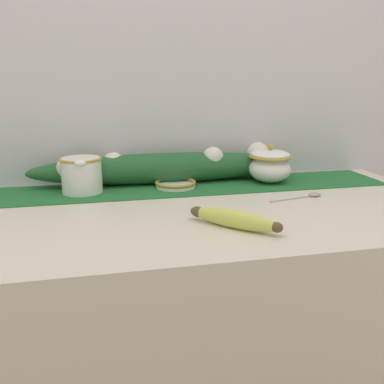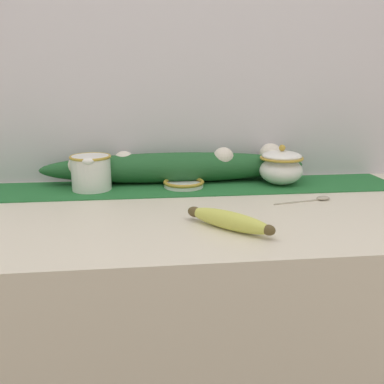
# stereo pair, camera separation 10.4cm
# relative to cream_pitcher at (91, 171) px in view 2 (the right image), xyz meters

# --- Properties ---
(countertop) EXTENTS (1.46, 0.67, 0.86)m
(countertop) POSITION_rel_cream_pitcher_xyz_m (0.25, -0.22, -0.49)
(countertop) COLOR beige
(countertop) RESTS_ON ground_plane
(back_wall) EXTENTS (2.26, 0.04, 2.40)m
(back_wall) POSITION_rel_cream_pitcher_xyz_m (0.25, 0.14, 0.28)
(back_wall) COLOR silver
(back_wall) RESTS_ON ground_plane
(table_runner) EXTENTS (1.35, 0.22, 0.00)m
(table_runner) POSITION_rel_cream_pitcher_xyz_m (0.25, -0.00, -0.06)
(table_runner) COLOR #236B33
(table_runner) RESTS_ON countertop
(cream_pitcher) EXTENTS (0.12, 0.14, 0.10)m
(cream_pitcher) POSITION_rel_cream_pitcher_xyz_m (0.00, 0.00, 0.00)
(cream_pitcher) COLOR white
(cream_pitcher) RESTS_ON countertop
(sugar_bowl) EXTENTS (0.13, 0.13, 0.12)m
(sugar_bowl) POSITION_rel_cream_pitcher_xyz_m (0.57, -0.00, 0.00)
(sugar_bowl) COLOR white
(sugar_bowl) RESTS_ON countertop
(small_dish) EXTENTS (0.12, 0.12, 0.02)m
(small_dish) POSITION_rel_cream_pitcher_xyz_m (0.27, -0.00, -0.04)
(small_dish) COLOR white
(small_dish) RESTS_ON countertop
(banana) EXTENTS (0.18, 0.18, 0.04)m
(banana) POSITION_rel_cream_pitcher_xyz_m (0.33, -0.38, -0.04)
(banana) COLOR #CCD156
(banana) RESTS_ON countertop
(spoon) EXTENTS (0.17, 0.05, 0.01)m
(spoon) POSITION_rel_cream_pitcher_xyz_m (0.62, -0.18, -0.05)
(spoon) COLOR #A89E89
(spoon) RESTS_ON countertop
(poinsettia_garland) EXTENTS (0.83, 0.11, 0.11)m
(poinsettia_garland) POSITION_rel_cream_pitcher_xyz_m (0.25, 0.06, -0.00)
(poinsettia_garland) COLOR #235B2D
(poinsettia_garland) RESTS_ON countertop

